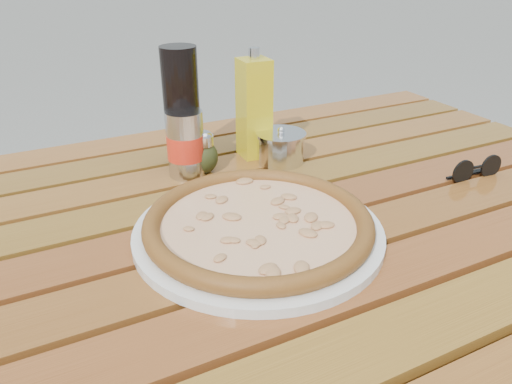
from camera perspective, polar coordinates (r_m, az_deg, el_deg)
name	(u,v)px	position (r m, az deg, el deg)	size (l,w,h in m)	color
table	(262,254)	(0.82, 0.63, -7.16)	(1.40, 0.90, 0.75)	#33200B
plate	(258,232)	(0.72, 0.26, -4.57)	(0.36, 0.36, 0.01)	silver
pizza	(258,222)	(0.72, 0.27, -3.49)	(0.45, 0.45, 0.03)	#FFE0B6
pepper_shaker	(190,154)	(0.91, -7.59, 4.36)	(0.06, 0.06, 0.08)	#A83813
oregano_shaker	(203,153)	(0.92, -6.07, 4.48)	(0.06, 0.06, 0.08)	#373B17
dark_bottle	(182,107)	(0.94, -8.49, 9.56)	(0.07, 0.07, 0.22)	black
soda_can	(186,144)	(0.90, -8.05, 5.40)	(0.09, 0.09, 0.12)	#BABABF
olive_oil_cruet	(254,108)	(0.97, -0.22, 9.57)	(0.06, 0.06, 0.21)	gold
parmesan_tin	(281,147)	(0.96, 2.84, 5.18)	(0.11, 0.11, 0.07)	silver
sunglasses	(476,170)	(0.98, 23.82, 2.36)	(0.11, 0.03, 0.04)	black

